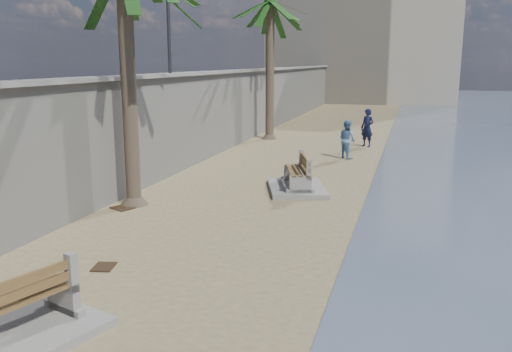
{
  "coord_description": "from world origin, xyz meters",
  "views": [
    {
      "loc": [
        3.21,
        -5.77,
        4.03
      ],
      "look_at": [
        -0.5,
        7.0,
        1.2
      ],
      "focal_mm": 38.0,
      "sensor_mm": 36.0,
      "label": 1
    }
  ],
  "objects_px": {
    "person_a": "(367,125)",
    "bench_far": "(297,176)",
    "bench_near": "(9,314)",
    "palm_back": "(270,4)",
    "person_b": "(347,137)"
  },
  "relations": [
    {
      "from": "person_b",
      "to": "bench_far",
      "type": "bearing_deg",
      "value": 127.07
    },
    {
      "from": "bench_far",
      "to": "palm_back",
      "type": "distance_m",
      "value": 13.27
    },
    {
      "from": "bench_far",
      "to": "person_b",
      "type": "height_order",
      "value": "person_b"
    },
    {
      "from": "person_b",
      "to": "person_a",
      "type": "bearing_deg",
      "value": -54.51
    },
    {
      "from": "bench_near",
      "to": "person_b",
      "type": "height_order",
      "value": "person_b"
    },
    {
      "from": "bench_far",
      "to": "palm_back",
      "type": "bearing_deg",
      "value": 109.06
    },
    {
      "from": "palm_back",
      "to": "person_a",
      "type": "distance_m",
      "value": 7.87
    },
    {
      "from": "bench_near",
      "to": "palm_back",
      "type": "bearing_deg",
      "value": 94.76
    },
    {
      "from": "bench_near",
      "to": "person_b",
      "type": "bearing_deg",
      "value": 80.46
    },
    {
      "from": "person_b",
      "to": "bench_near",
      "type": "bearing_deg",
      "value": 124.98
    },
    {
      "from": "person_a",
      "to": "person_b",
      "type": "height_order",
      "value": "person_a"
    },
    {
      "from": "bench_near",
      "to": "palm_back",
      "type": "height_order",
      "value": "palm_back"
    },
    {
      "from": "palm_back",
      "to": "person_a",
      "type": "xyz_separation_m",
      "value": [
        5.16,
        -1.3,
        -5.8
      ]
    },
    {
      "from": "person_a",
      "to": "bench_far",
      "type": "bearing_deg",
      "value": -67.62
    },
    {
      "from": "bench_far",
      "to": "person_b",
      "type": "relative_size",
      "value": 1.64
    }
  ]
}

